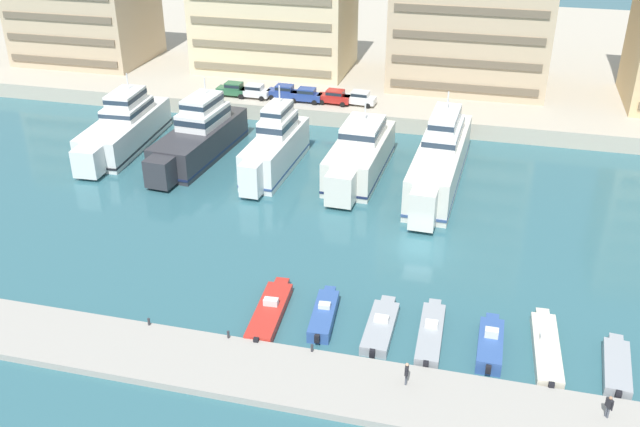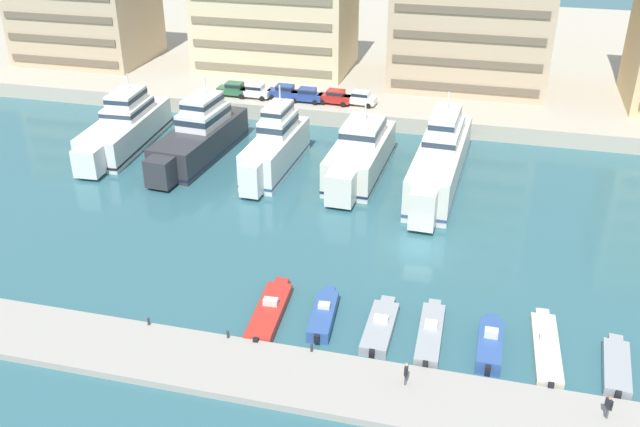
% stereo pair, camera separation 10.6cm
% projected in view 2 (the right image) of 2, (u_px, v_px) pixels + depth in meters
% --- Properties ---
extents(ground_plane, '(400.00, 400.00, 0.00)m').
position_uv_depth(ground_plane, '(419.00, 249.00, 61.63)').
color(ground_plane, '#336670').
extents(quay_promenade, '(180.00, 70.00, 1.96)m').
position_uv_depth(quay_promenade, '(469.00, 53.00, 114.02)').
color(quay_promenade, '#BCB29E').
rests_on(quay_promenade, ground).
extents(pier_dock, '(120.00, 5.76, 0.52)m').
position_uv_depth(pier_dock, '(381.00, 393.00, 45.29)').
color(pier_dock, '#A8A399').
rests_on(pier_dock, ground).
extents(yacht_white_far_left, '(5.68, 18.80, 7.95)m').
position_uv_depth(yacht_white_far_left, '(124.00, 128.00, 81.06)').
color(yacht_white_far_left, white).
rests_on(yacht_white_far_left, ground).
extents(yacht_charcoal_left, '(5.97, 18.49, 8.40)m').
position_uv_depth(yacht_charcoal_left, '(199.00, 136.00, 78.40)').
color(yacht_charcoal_left, '#333338').
rests_on(yacht_charcoal_left, ground).
extents(yacht_white_mid_left, '(4.13, 15.37, 8.77)m').
position_uv_depth(yacht_white_mid_left, '(275.00, 147.00, 75.09)').
color(yacht_white_mid_left, white).
rests_on(yacht_white_mid_left, ground).
extents(yacht_ivory_center_left, '(5.36, 17.03, 7.17)m').
position_uv_depth(yacht_ivory_center_left, '(360.00, 155.00, 74.28)').
color(yacht_ivory_center_left, silver).
rests_on(yacht_ivory_center_left, ground).
extents(yacht_ivory_center, '(5.04, 22.22, 8.92)m').
position_uv_depth(yacht_ivory_center, '(440.00, 159.00, 72.17)').
color(yacht_ivory_center, silver).
rests_on(yacht_ivory_center, ground).
extents(motorboat_red_far_left, '(2.38, 8.23, 1.21)m').
position_uv_depth(motorboat_red_far_left, '(270.00, 311.00, 52.99)').
color(motorboat_red_far_left, red).
rests_on(motorboat_red_far_left, ground).
extents(motorboat_blue_left, '(2.01, 6.48, 1.30)m').
position_uv_depth(motorboat_blue_left, '(324.00, 314.00, 52.37)').
color(motorboat_blue_left, '#33569E').
rests_on(motorboat_blue_left, ground).
extents(motorboat_grey_mid_left, '(1.93, 6.96, 1.12)m').
position_uv_depth(motorboat_grey_mid_left, '(380.00, 327.00, 51.22)').
color(motorboat_grey_mid_left, '#9EA3A8').
rests_on(motorboat_grey_mid_left, ground).
extents(motorboat_grey_center_left, '(1.78, 7.75, 1.19)m').
position_uv_depth(motorboat_grey_center_left, '(430.00, 333.00, 50.51)').
color(motorboat_grey_center_left, '#9EA3A8').
rests_on(motorboat_grey_center_left, ground).
extents(motorboat_blue_center, '(1.71, 6.14, 1.66)m').
position_uv_depth(motorboat_blue_center, '(490.00, 344.00, 49.19)').
color(motorboat_blue_center, '#33569E').
rests_on(motorboat_blue_center, ground).
extents(motorboat_cream_center_right, '(2.05, 8.64, 1.24)m').
position_uv_depth(motorboat_cream_center_right, '(546.00, 348.00, 49.05)').
color(motorboat_cream_center_right, beige).
rests_on(motorboat_cream_center_right, ground).
extents(motorboat_grey_mid_right, '(2.10, 6.50, 0.86)m').
position_uv_depth(motorboat_grey_mid_right, '(616.00, 367.00, 47.30)').
color(motorboat_grey_mid_right, '#9EA3A8').
rests_on(motorboat_grey_mid_right, ground).
extents(car_green_far_left, '(4.14, 2.00, 1.80)m').
position_uv_depth(car_green_far_left, '(234.00, 89.00, 91.51)').
color(car_green_far_left, '#2D6642').
rests_on(car_green_far_left, quay_promenade).
extents(car_white_left, '(4.16, 2.03, 1.80)m').
position_uv_depth(car_white_left, '(255.00, 91.00, 90.82)').
color(car_white_left, white).
rests_on(car_white_left, quay_promenade).
extents(car_blue_mid_left, '(4.14, 2.00, 1.80)m').
position_uv_depth(car_blue_mid_left, '(284.00, 91.00, 90.59)').
color(car_blue_mid_left, '#28428E').
rests_on(car_blue_mid_left, quay_promenade).
extents(car_blue_center_left, '(4.11, 1.95, 1.80)m').
position_uv_depth(car_blue_center_left, '(307.00, 95.00, 89.44)').
color(car_blue_center_left, '#28428E').
rests_on(car_blue_center_left, quay_promenade).
extents(car_red_center, '(4.20, 2.13, 1.80)m').
position_uv_depth(car_red_center, '(335.00, 96.00, 88.82)').
color(car_red_center, red).
rests_on(car_red_center, quay_promenade).
extents(car_white_center_right, '(4.22, 2.17, 1.80)m').
position_uv_depth(car_white_center_right, '(360.00, 98.00, 88.37)').
color(car_white_center_right, white).
rests_on(car_white_center_right, quay_promenade).
extents(apartment_block_far_left, '(18.59, 14.35, 17.58)m').
position_uv_depth(apartment_block_far_left, '(84.00, 5.00, 104.06)').
color(apartment_block_far_left, '#C6AD89').
rests_on(apartment_block_far_left, quay_promenade).
extents(apartment_block_left, '(21.71, 13.56, 18.00)m').
position_uv_depth(apartment_block_left, '(275.00, 11.00, 99.79)').
color(apartment_block_left, beige).
rests_on(apartment_block_left, quay_promenade).
extents(pedestrian_near_edge, '(0.43, 0.53, 1.61)m').
position_uv_depth(pedestrian_near_edge, '(609.00, 405.00, 42.61)').
color(pedestrian_near_edge, '#4C515B').
rests_on(pedestrian_near_edge, pier_dock).
extents(pedestrian_mid_deck, '(0.24, 0.65, 1.69)m').
position_uv_depth(pedestrian_mid_deck, '(406.00, 372.00, 45.20)').
color(pedestrian_mid_deck, '#4C515B').
rests_on(pedestrian_mid_deck, pier_dock).
extents(bollard_west, '(0.20, 0.20, 0.61)m').
position_uv_depth(bollard_west, '(148.00, 321.00, 51.07)').
color(bollard_west, '#2D2D33').
rests_on(bollard_west, pier_dock).
extents(bollard_west_mid, '(0.20, 0.20, 0.61)m').
position_uv_depth(bollard_west_mid, '(228.00, 334.00, 49.75)').
color(bollard_west_mid, '#2D2D33').
rests_on(bollard_west_mid, pier_dock).
extents(bollard_east_mid, '(0.20, 0.20, 0.61)m').
position_uv_depth(bollard_east_mid, '(312.00, 347.00, 48.43)').
color(bollard_east_mid, '#2D2D33').
rests_on(bollard_east_mid, pier_dock).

